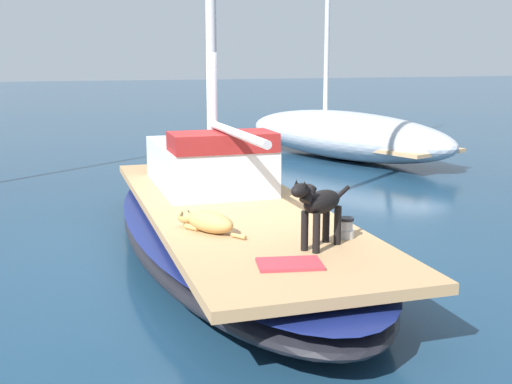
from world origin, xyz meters
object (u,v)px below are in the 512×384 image
at_px(dog_tan, 208,222).
at_px(coiled_rope, 203,225).
at_px(deck_winch, 346,228).
at_px(sailboat_main, 230,229).
at_px(dog_black, 319,205).
at_px(moored_boat_starboard_side, 344,133).
at_px(deck_towel, 290,264).

bearing_deg(dog_tan, coiled_rope, 90.62).
bearing_deg(dog_tan, deck_winch, -28.01).
bearing_deg(dog_tan, sailboat_main, 63.38).
relative_size(dog_black, deck_winch, 3.99).
distance_m(sailboat_main, coiled_rope, 1.19).
xyz_separation_m(dog_tan, dog_black, (0.85, -0.91, 0.32)).
height_order(dog_black, moored_boat_starboard_side, moored_boat_starboard_side).
height_order(dog_tan, deck_towel, dog_tan).
xyz_separation_m(deck_winch, moored_boat_starboard_side, (4.17, 8.56, -0.15)).
relative_size(dog_black, coiled_rope, 2.58).
bearing_deg(deck_towel, deck_winch, 36.68).
height_order(dog_tan, coiled_rope, dog_tan).
bearing_deg(dog_tan, dog_black, -47.10).
bearing_deg(deck_towel, dog_black, 41.49).
distance_m(dog_tan, coiled_rope, 0.21).
xyz_separation_m(sailboat_main, moored_boat_starboard_side, (4.85, 6.72, 0.27)).
relative_size(dog_tan, coiled_rope, 2.64).
xyz_separation_m(sailboat_main, deck_towel, (-0.19, -2.48, 0.34)).
distance_m(sailboat_main, moored_boat_starboard_side, 8.29).
relative_size(sailboat_main, moored_boat_starboard_side, 0.88).
distance_m(sailboat_main, dog_black, 2.23).
relative_size(dog_tan, deck_winch, 4.07).
xyz_separation_m(sailboat_main, deck_winch, (0.67, -1.84, 0.42)).
xyz_separation_m(sailboat_main, dog_black, (0.26, -2.08, 0.75)).
height_order(dog_tan, dog_black, dog_black).
bearing_deg(coiled_rope, dog_tan, -89.38).
height_order(deck_winch, moored_boat_starboard_side, moored_boat_starboard_side).
bearing_deg(coiled_rope, deck_winch, -34.29).
bearing_deg(dog_tan, moored_boat_starboard_side, 55.45).
bearing_deg(dog_black, dog_tan, 132.90).
bearing_deg(coiled_rope, moored_boat_starboard_side, 54.79).
distance_m(dog_tan, deck_winch, 1.43).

